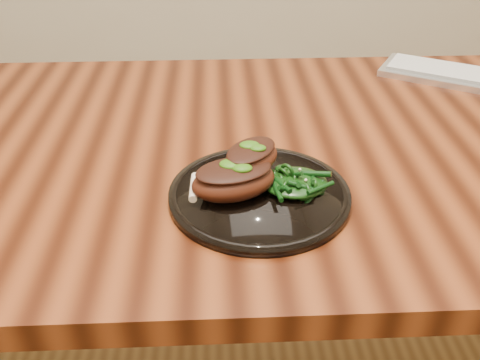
# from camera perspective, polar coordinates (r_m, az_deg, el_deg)

# --- Properties ---
(desk) EXTENTS (1.60, 0.80, 0.75)m
(desk) POSITION_cam_1_polar(r_m,az_deg,el_deg) (0.96, 5.44, 0.01)
(desk) COLOR black
(desk) RESTS_ON ground
(plate) EXTENTS (0.26, 0.26, 0.02)m
(plate) POSITION_cam_1_polar(r_m,az_deg,el_deg) (0.76, 2.08, -1.56)
(plate) COLOR black
(plate) RESTS_ON desk
(lamb_chop_front) EXTENTS (0.14, 0.11, 0.05)m
(lamb_chop_front) POSITION_cam_1_polar(r_m,az_deg,el_deg) (0.73, -0.75, 0.09)
(lamb_chop_front) COLOR #44190D
(lamb_chop_front) RESTS_ON plate
(lamb_chop_back) EXTENTS (0.11, 0.12, 0.04)m
(lamb_chop_back) POSITION_cam_1_polar(r_m,az_deg,el_deg) (0.75, 1.12, 2.42)
(lamb_chop_back) COLOR #44190D
(lamb_chop_back) RESTS_ON plate
(herb_smear) EXTENTS (0.07, 0.05, 0.00)m
(herb_smear) POSITION_cam_1_polar(r_m,az_deg,el_deg) (0.80, -0.51, 1.10)
(herb_smear) COLOR #1A4607
(herb_smear) RESTS_ON plate
(greens_heap) EXTENTS (0.09, 0.09, 0.03)m
(greens_heap) POSITION_cam_1_polar(r_m,az_deg,el_deg) (0.75, 5.91, 0.13)
(greens_heap) COLOR black
(greens_heap) RESTS_ON plate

